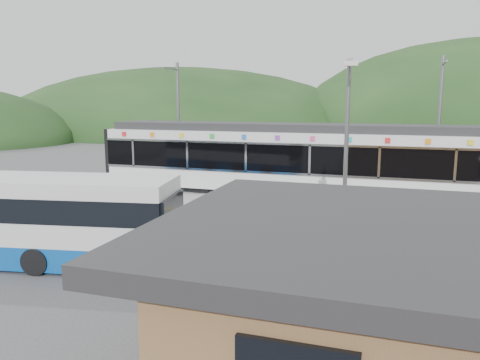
% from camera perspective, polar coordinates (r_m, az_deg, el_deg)
% --- Properties ---
extents(ground, '(120.00, 120.00, 0.00)m').
position_cam_1_polar(ground, '(17.66, 1.31, -6.27)').
color(ground, '#4C4C4F').
rests_on(ground, ground).
extents(hills, '(146.00, 149.00, 26.00)m').
position_cam_1_polar(hills, '(22.13, 21.04, -3.66)').
color(hills, '#1E3D19').
rests_on(hills, ground).
extents(platform, '(26.00, 3.20, 0.30)m').
position_cam_1_polar(platform, '(20.71, 3.96, -3.48)').
color(platform, '#9E9E99').
rests_on(platform, ground).
extents(yellow_line, '(26.00, 0.10, 0.01)m').
position_cam_1_polar(yellow_line, '(19.44, 3.02, -3.87)').
color(yellow_line, yellow).
rests_on(yellow_line, platform).
extents(train, '(20.44, 3.01, 3.74)m').
position_cam_1_polar(train, '(22.79, 7.92, 2.54)').
color(train, black).
rests_on(train, ground).
extents(catenary_mast_west, '(0.18, 1.80, 7.00)m').
position_cam_1_polar(catenary_mast_west, '(27.55, -7.55, 7.07)').
color(catenary_mast_west, slate).
rests_on(catenary_mast_west, ground).
extents(catenary_mast_east, '(0.18, 1.80, 7.00)m').
position_cam_1_polar(catenary_mast_east, '(24.95, 23.06, 6.13)').
color(catenary_mast_east, slate).
rests_on(catenary_mast_east, ground).
extents(station_shelter, '(9.20, 6.20, 3.00)m').
position_cam_1_polar(station_shelter, '(8.04, 25.23, -15.39)').
color(station_shelter, brown).
rests_on(station_shelter, ground).
extents(bus, '(9.83, 3.87, 2.61)m').
position_cam_1_polar(bus, '(15.67, -25.48, -4.52)').
color(bus, '#0B50AB').
rests_on(bus, ground).
extents(lamp_post, '(0.37, 1.06, 5.95)m').
position_cam_1_polar(lamp_post, '(13.26, 12.77, 3.83)').
color(lamp_post, slate).
rests_on(lamp_post, ground).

